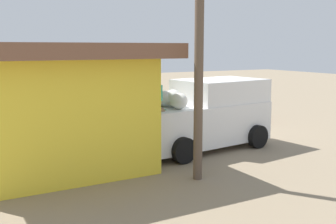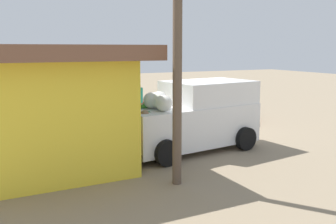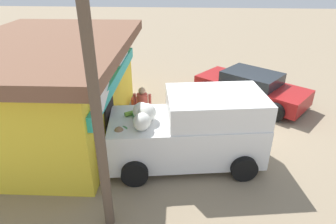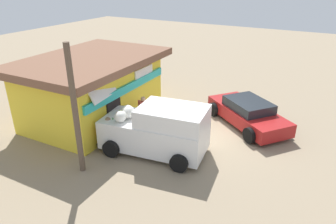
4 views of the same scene
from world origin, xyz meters
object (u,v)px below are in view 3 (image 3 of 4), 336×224
object	(u,v)px
unloaded_banana_pile	(89,157)
vendor_standing	(143,107)
paint_bucket	(135,103)
delivery_van	(191,129)
customer_bending	(131,141)
parked_sedan	(251,87)
storefront_bar	(52,87)

from	to	relation	value
unloaded_banana_pile	vendor_standing	bearing A→B (deg)	-36.45
unloaded_banana_pile	paint_bucket	size ratio (longest dim) A/B	2.24
delivery_van	customer_bending	xyz separation A→B (m)	(-0.51, 1.55, -0.13)
delivery_van	vendor_standing	xyz separation A→B (m)	(1.36, 1.52, -0.07)
vendor_standing	parked_sedan	bearing A→B (deg)	-54.91
storefront_bar	paint_bucket	world-z (taller)	storefront_bar
delivery_van	unloaded_banana_pile	xyz separation A→B (m)	(-0.38, 2.80, -0.78)
storefront_bar	vendor_standing	xyz separation A→B (m)	(0.04, -2.80, -0.65)
parked_sedan	vendor_standing	size ratio (longest dim) A/B	2.80
storefront_bar	parked_sedan	xyz separation A→B (m)	(2.81, -6.75, -0.98)
storefront_bar	unloaded_banana_pile	bearing A→B (deg)	-138.33
vendor_standing	unloaded_banana_pile	world-z (taller)	vendor_standing
unloaded_banana_pile	paint_bucket	bearing A→B (deg)	-11.28
delivery_van	customer_bending	bearing A→B (deg)	108.21
vendor_standing	customer_bending	bearing A→B (deg)	178.89
storefront_bar	unloaded_banana_pile	distance (m)	2.65
delivery_van	parked_sedan	bearing A→B (deg)	-30.43
vendor_standing	paint_bucket	size ratio (longest dim) A/B	3.95
parked_sedan	vendor_standing	bearing A→B (deg)	125.09
delivery_van	unloaded_banana_pile	size ratio (longest dim) A/B	5.27
delivery_van	parked_sedan	xyz separation A→B (m)	(4.13, -2.43, -0.41)
customer_bending	parked_sedan	bearing A→B (deg)	-40.61
vendor_standing	paint_bucket	bearing A→B (deg)	17.70
storefront_bar	paint_bucket	xyz separation A→B (m)	(1.85, -2.23, -1.37)
storefront_bar	parked_sedan	world-z (taller)	storefront_bar
delivery_van	customer_bending	size ratio (longest dim) A/B	3.39
storefront_bar	unloaded_banana_pile	world-z (taller)	storefront_bar
parked_sedan	unloaded_banana_pile	xyz separation A→B (m)	(-4.51, 5.23, -0.37)
vendor_standing	unloaded_banana_pile	distance (m)	2.28
paint_bucket	parked_sedan	bearing A→B (deg)	-78.04
storefront_bar	paint_bucket	distance (m)	3.20
unloaded_banana_pile	delivery_van	bearing A→B (deg)	-82.25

